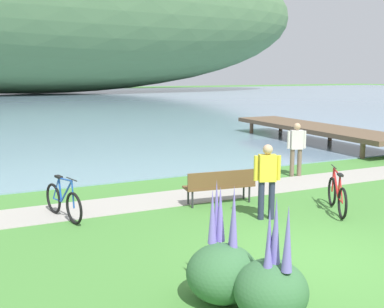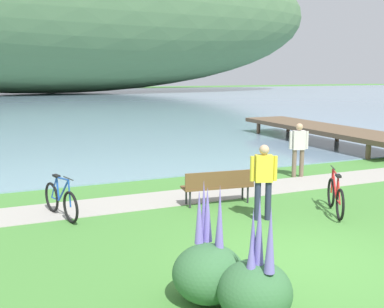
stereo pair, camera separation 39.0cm
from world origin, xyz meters
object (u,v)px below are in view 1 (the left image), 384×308
at_px(bicycle_leaning_near_bench, 337,195).
at_px(person_at_shoreline, 296,146).
at_px(person_on_the_grass, 267,177).
at_px(bicycle_beside_path, 63,202).
at_px(park_bench_near_camera, 220,184).

height_order(bicycle_leaning_near_bench, person_at_shoreline, person_at_shoreline).
xyz_separation_m(bicycle_leaning_near_bench, person_on_the_grass, (-1.84, 0.24, 0.58)).
bearing_deg(bicycle_beside_path, park_bench_near_camera, -7.17).
height_order(park_bench_near_camera, bicycle_beside_path, bicycle_beside_path).
bearing_deg(person_at_shoreline, bicycle_beside_path, -169.92).
relative_size(bicycle_beside_path, person_at_shoreline, 1.01).
relative_size(person_at_shoreline, person_on_the_grass, 1.00).
relative_size(bicycle_leaning_near_bench, bicycle_beside_path, 0.92).
distance_m(park_bench_near_camera, bicycle_beside_path, 3.79).
bearing_deg(park_bench_near_camera, person_on_the_grass, -75.87).
bearing_deg(bicycle_leaning_near_bench, person_at_shoreline, 67.08).
xyz_separation_m(bicycle_beside_path, person_on_the_grass, (4.14, -1.96, 0.58)).
height_order(park_bench_near_camera, person_on_the_grass, person_on_the_grass).
height_order(bicycle_leaning_near_bench, bicycle_beside_path, same).
distance_m(bicycle_beside_path, person_on_the_grass, 4.61).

